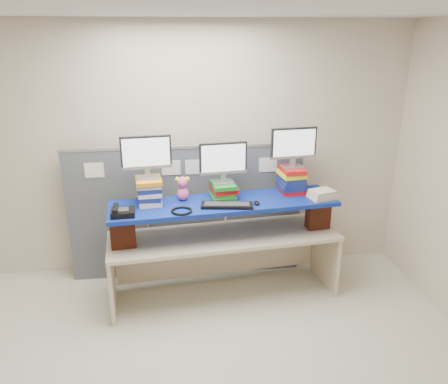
{
  "coord_description": "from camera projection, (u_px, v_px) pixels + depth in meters",
  "views": [
    {
      "loc": [
        -0.08,
        -2.73,
        2.65
      ],
      "look_at": [
        0.36,
        1.28,
        1.17
      ],
      "focal_mm": 35.0,
      "sensor_mm": 36.0,
      "label": 1
    }
  ],
  "objects": [
    {
      "name": "room",
      "position": [
        192.0,
        227.0,
        2.99
      ],
      "size": [
        5.0,
        4.0,
        2.8
      ],
      "color": "beige",
      "rests_on": "ground"
    },
    {
      "name": "cubicle_partition",
      "position": [
        187.0,
        212.0,
        4.86
      ],
      "size": [
        2.6,
        0.06,
        1.53
      ],
      "color": "#4B5058",
      "rests_on": "ground"
    },
    {
      "name": "brick_pier_right",
      "position": [
        318.0,
        214.0,
        4.56
      ],
      "size": [
        0.25,
        0.15,
        0.32
      ],
      "primitive_type": "cube",
      "rotation": [
        0.0,
        0.0,
        0.11
      ],
      "color": "maroon",
      "rests_on": "desk"
    },
    {
      "name": "headset",
      "position": [
        182.0,
        211.0,
        4.08
      ],
      "size": [
        0.23,
        0.23,
        0.02
      ],
      "primitive_type": "torus",
      "rotation": [
        0.0,
        0.0,
        0.19
      ],
      "color": "black",
      "rests_on": "blue_board"
    },
    {
      "name": "book_stack_right",
      "position": [
        291.0,
        180.0,
        4.55
      ],
      "size": [
        0.28,
        0.32,
        0.27
      ],
      "color": "red",
      "rests_on": "blue_board"
    },
    {
      "name": "brick_pier_left",
      "position": [
        123.0,
        231.0,
        4.15
      ],
      "size": [
        0.25,
        0.15,
        0.32
      ],
      "primitive_type": "cube",
      "rotation": [
        0.0,
        0.0,
        0.11
      ],
      "color": "maroon",
      "rests_on": "desk"
    },
    {
      "name": "book_stack_left",
      "position": [
        149.0,
        191.0,
        4.25
      ],
      "size": [
        0.28,
        0.33,
        0.26
      ],
      "color": "silver",
      "rests_on": "blue_board"
    },
    {
      "name": "plush_toy",
      "position": [
        183.0,
        188.0,
        4.32
      ],
      "size": [
        0.14,
        0.11,
        0.25
      ],
      "rotation": [
        0.0,
        0.0,
        0.45
      ],
      "color": "pink",
      "rests_on": "blue_board"
    },
    {
      "name": "binder_stack",
      "position": [
        322.0,
        194.0,
        4.4
      ],
      "size": [
        0.3,
        0.26,
        0.09
      ],
      "rotation": [
        0.0,
        0.0,
        0.29
      ],
      "color": "beige",
      "rests_on": "blue_board"
    },
    {
      "name": "blue_board",
      "position": [
        224.0,
        203.0,
        4.34
      ],
      "size": [
        2.3,
        0.81,
        0.04
      ],
      "primitive_type": "cube",
      "rotation": [
        0.0,
        0.0,
        0.11
      ],
      "color": "navy",
      "rests_on": "brick_pier_left"
    },
    {
      "name": "desk_phone",
      "position": [
        122.0,
        212.0,
        4.0
      ],
      "size": [
        0.22,
        0.2,
        0.09
      ],
      "rotation": [
        0.0,
        0.0,
        0.06
      ],
      "color": "black",
      "rests_on": "blue_board"
    },
    {
      "name": "keyboard",
      "position": [
        227.0,
        205.0,
        4.2
      ],
      "size": [
        0.51,
        0.23,
        0.03
      ],
      "rotation": [
        0.0,
        0.0,
        -0.13
      ],
      "color": "black",
      "rests_on": "blue_board"
    },
    {
      "name": "monitor_right",
      "position": [
        294.0,
        145.0,
        4.42
      ],
      "size": [
        0.48,
        0.16,
        0.42
      ],
      "rotation": [
        0.0,
        0.0,
        0.11
      ],
      "color": "#97979B",
      "rests_on": "book_stack_right"
    },
    {
      "name": "desk",
      "position": [
        224.0,
        247.0,
        4.51
      ],
      "size": [
        2.4,
        0.93,
        0.71
      ],
      "rotation": [
        0.0,
        0.0,
        0.11
      ],
      "color": "beige",
      "rests_on": "ground"
    },
    {
      "name": "monitor_center",
      "position": [
        223.0,
        160.0,
        4.31
      ],
      "size": [
        0.48,
        0.16,
        0.42
      ],
      "rotation": [
        0.0,
        0.0,
        0.11
      ],
      "color": "#97979B",
      "rests_on": "book_stack_center"
    },
    {
      "name": "book_stack_center",
      "position": [
        223.0,
        190.0,
        4.42
      ],
      "size": [
        0.29,
        0.32,
        0.15
      ],
      "color": "#1F7623",
      "rests_on": "blue_board"
    },
    {
      "name": "mouse",
      "position": [
        257.0,
        203.0,
        4.26
      ],
      "size": [
        0.08,
        0.11,
        0.03
      ],
      "primitive_type": "ellipsoid",
      "rotation": [
        0.0,
        0.0,
        0.32
      ],
      "color": "black",
      "rests_on": "blue_board"
    },
    {
      "name": "monitor_left",
      "position": [
        146.0,
        155.0,
        4.12
      ],
      "size": [
        0.48,
        0.16,
        0.42
      ],
      "rotation": [
        0.0,
        0.0,
        0.11
      ],
      "color": "#97979B",
      "rests_on": "book_stack_left"
    }
  ]
}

